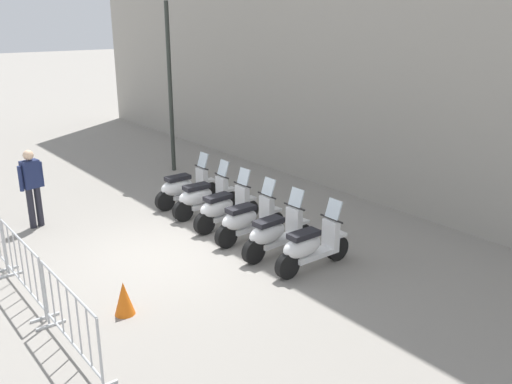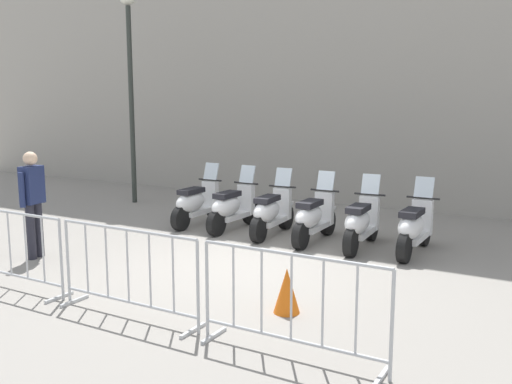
# 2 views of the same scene
# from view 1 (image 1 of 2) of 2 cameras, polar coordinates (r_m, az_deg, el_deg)

# --- Properties ---
(ground_plane) EXTENTS (120.00, 120.00, 0.00)m
(ground_plane) POSITION_cam_1_polar(r_m,az_deg,el_deg) (10.90, -9.68, -6.51)
(ground_plane) COLOR gray
(motorcycle_0) EXTENTS (0.56, 1.73, 1.24)m
(motorcycle_0) POSITION_cam_1_polar(r_m,az_deg,el_deg) (13.39, -7.44, 0.42)
(motorcycle_0) COLOR black
(motorcycle_0) RESTS_ON ground
(motorcycle_1) EXTENTS (0.56, 1.72, 1.24)m
(motorcycle_1) POSITION_cam_1_polar(r_m,az_deg,el_deg) (12.66, -5.48, -0.56)
(motorcycle_1) COLOR black
(motorcycle_1) RESTS_ON ground
(motorcycle_2) EXTENTS (0.60, 1.72, 1.24)m
(motorcycle_2) POSITION_cam_1_polar(r_m,az_deg,el_deg) (11.94, -3.31, -1.68)
(motorcycle_2) COLOR black
(motorcycle_2) RESTS_ON ground
(motorcycle_3) EXTENTS (0.56, 1.73, 1.24)m
(motorcycle_3) POSITION_cam_1_polar(r_m,az_deg,el_deg) (11.25, -0.90, -2.93)
(motorcycle_3) COLOR black
(motorcycle_3) RESTS_ON ground
(motorcycle_4) EXTENTS (0.59, 1.72, 1.24)m
(motorcycle_4) POSITION_cam_1_polar(r_m,az_deg,el_deg) (10.60, 1.97, -4.31)
(motorcycle_4) COLOR black
(motorcycle_4) RESTS_ON ground
(motorcycle_5) EXTENTS (0.56, 1.73, 1.24)m
(motorcycle_5) POSITION_cam_1_polar(r_m,az_deg,el_deg) (10.06, 5.63, -5.67)
(motorcycle_5) COLOR black
(motorcycle_5) RESTS_ON ground
(barrier_segment_1) EXTENTS (2.03, 0.56, 1.07)m
(barrier_segment_1) POSITION_cam_1_polar(r_m,az_deg,el_deg) (9.86, -23.00, -7.18)
(barrier_segment_1) COLOR #B2B5B7
(barrier_segment_1) RESTS_ON ground
(barrier_segment_2) EXTENTS (2.03, 0.56, 1.07)m
(barrier_segment_2) POSITION_cam_1_polar(r_m,az_deg,el_deg) (8.04, -18.67, -12.58)
(barrier_segment_2) COLOR #B2B5B7
(barrier_segment_2) RESTS_ON ground
(street_lamp) EXTENTS (0.36, 0.36, 5.01)m
(street_lamp) POSITION_cam_1_polar(r_m,az_deg,el_deg) (16.08, -8.99, 12.89)
(street_lamp) COLOR #2D332D
(street_lamp) RESTS_ON ground
(officer_near_row_end) EXTENTS (0.30, 0.54, 1.73)m
(officer_near_row_end) POSITION_cam_1_polar(r_m,az_deg,el_deg) (12.77, -22.16, 0.78)
(officer_near_row_end) COLOR #23232D
(officer_near_row_end) RESTS_ON ground
(traffic_cone) EXTENTS (0.32, 0.32, 0.55)m
(traffic_cone) POSITION_cam_1_polar(r_m,az_deg,el_deg) (8.93, -13.50, -10.63)
(traffic_cone) COLOR orange
(traffic_cone) RESTS_ON ground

